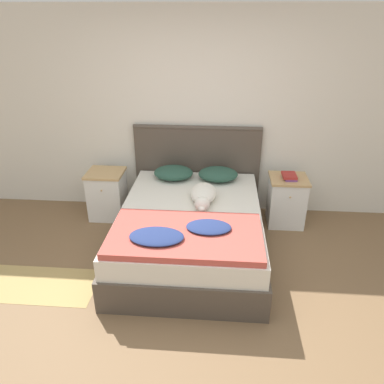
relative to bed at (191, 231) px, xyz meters
name	(u,v)px	position (x,y,z in m)	size (l,w,h in m)	color
ground_plane	(182,317)	(0.01, -1.01, -0.27)	(16.00, 16.00, 0.00)	brown
wall_back	(198,115)	(0.01, 1.12, 1.00)	(9.00, 0.06, 2.55)	silver
bed	(191,231)	(0.00, 0.00, 0.00)	(1.55, 2.06, 0.55)	#4C4238
headboard	(197,167)	(0.00, 1.05, 0.33)	(1.63, 0.06, 1.17)	#4C4238
nightstand_left	(107,194)	(-1.14, 0.74, 0.04)	(0.46, 0.44, 0.63)	white
nightstand_right	(286,201)	(1.14, 0.74, 0.04)	(0.46, 0.44, 0.63)	white
pillow_left	(173,173)	(-0.28, 0.78, 0.36)	(0.49, 0.39, 0.15)	#284C3D
pillow_right	(218,174)	(0.28, 0.78, 0.36)	(0.49, 0.39, 0.15)	#284C3D
quilt	(184,235)	(-0.01, -0.58, 0.32)	(1.42, 0.82, 0.11)	#BC4C42
dog	(203,195)	(0.13, 0.18, 0.36)	(0.29, 0.68, 0.17)	silver
book_stack	(289,176)	(1.14, 0.72, 0.39)	(0.17, 0.22, 0.05)	#703D7F
rug	(37,285)	(-1.49, -0.69, -0.27)	(1.20, 0.56, 0.00)	tan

